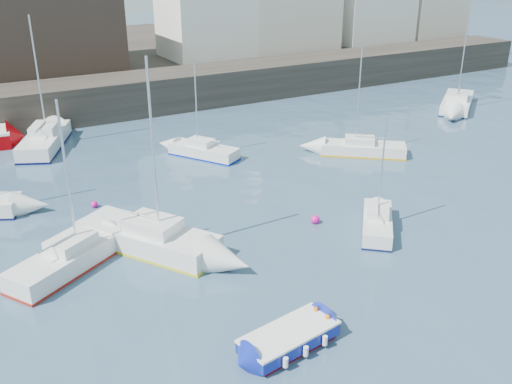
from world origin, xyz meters
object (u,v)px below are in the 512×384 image
sailboat_d (363,148)px  sailboat_f (204,151)px  sailboat_a (69,258)px  sailboat_g (457,102)px  buoy_near (251,359)px  sailboat_c (377,222)px  sailboat_b (149,238)px  blue_dinghy (289,338)px  sailboat_h (45,140)px  buoy_mid (315,223)px  buoy_far (95,207)px

sailboat_d → sailboat_f: bearing=153.2°
sailboat_a → sailboat_d: size_ratio=1.03×
sailboat_g → buoy_near: sailboat_g is taller
sailboat_c → sailboat_d: 11.24m
sailboat_b → sailboat_f: bearing=53.9°
blue_dinghy → sailboat_h: size_ratio=0.43×
blue_dinghy → sailboat_b: (-1.85, 9.14, 0.20)m
sailboat_h → buoy_mid: size_ratio=19.34×
buoy_near → buoy_mid: buoy_mid is taller
sailboat_g → sailboat_h: (-33.10, 6.55, 0.07)m
sailboat_b → buoy_near: 9.07m
buoy_near → buoy_mid: 10.81m
sailboat_h → blue_dinghy: bearing=-83.1°
sailboat_b → sailboat_c: sailboat_b is taller
sailboat_c → sailboat_d: sailboat_d is taller
blue_dinghy → sailboat_h: 26.69m
sailboat_f → sailboat_g: sailboat_g is taller
sailboat_b → buoy_near: (0.39, -9.04, -0.58)m
blue_dinghy → sailboat_f: 20.15m
sailboat_a → sailboat_h: (2.25, 17.35, 0.06)m
buoy_far → blue_dinghy: bearing=-79.1°
buoy_mid → sailboat_d: bearing=38.7°
sailboat_b → buoy_near: size_ratio=21.30×
sailboat_a → sailboat_g: (35.35, 10.80, -0.02)m
sailboat_f → sailboat_g: bearing=1.4°
sailboat_c → buoy_near: 11.36m
sailboat_f → buoy_far: sailboat_f is taller
sailboat_d → sailboat_f: sailboat_d is taller
sailboat_h → buoy_far: (0.34, -11.55, -0.58)m
sailboat_f → sailboat_g: 24.30m
blue_dinghy → buoy_mid: (6.37, 7.55, -0.38)m
sailboat_c → sailboat_f: sailboat_f is taller
blue_dinghy → sailboat_b: bearing=101.4°
sailboat_h → sailboat_a: bearing=-97.4°
sailboat_a → sailboat_b: 3.61m
sailboat_a → buoy_mid: bearing=-7.7°
sailboat_b → buoy_far: sailboat_b is taller
sailboat_g → buoy_far: bearing=-171.3°
sailboat_c → sailboat_g: 25.81m
blue_dinghy → sailboat_c: 10.13m
sailboat_a → buoy_far: (2.60, 5.80, -0.52)m
sailboat_d → sailboat_f: 10.67m
sailboat_b → sailboat_h: 17.42m
buoy_far → sailboat_d: bearing=-1.3°
sailboat_h → buoy_near: bearing=-86.2°
sailboat_d → sailboat_b: bearing=-162.3°
sailboat_a → buoy_far: size_ratio=20.44×
sailboat_a → buoy_near: size_ratio=17.67×
buoy_near → blue_dinghy: bearing=-3.8°
sailboat_d → sailboat_h: 21.88m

